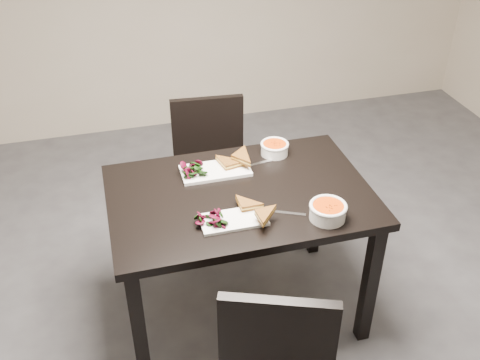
{
  "coord_description": "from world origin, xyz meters",
  "views": [
    {
      "loc": [
        -0.6,
        -1.67,
        2.22
      ],
      "look_at": [
        -0.05,
        0.34,
        0.82
      ],
      "focal_mm": 41.71,
      "sensor_mm": 36.0,
      "label": 1
    }
  ],
  "objects_px": {
    "table": "(240,210)",
    "soup_bowl_far": "(275,148)",
    "chair_near": "(277,346)",
    "plate_near": "(233,220)",
    "soup_bowl_near": "(328,210)",
    "chair_far": "(211,163)",
    "plate_far": "(215,171)"
  },
  "relations": [
    {
      "from": "table",
      "to": "chair_near",
      "type": "xyz_separation_m",
      "value": [
        -0.03,
        -0.67,
        -0.17
      ]
    },
    {
      "from": "plate_near",
      "to": "soup_bowl_far",
      "type": "bearing_deg",
      "value": 54.72
    },
    {
      "from": "plate_near",
      "to": "plate_far",
      "type": "bearing_deg",
      "value": 88.24
    },
    {
      "from": "chair_near",
      "to": "soup_bowl_near",
      "type": "distance_m",
      "value": 0.6
    },
    {
      "from": "plate_near",
      "to": "plate_far",
      "type": "relative_size",
      "value": 0.86
    },
    {
      "from": "plate_near",
      "to": "soup_bowl_near",
      "type": "bearing_deg",
      "value": -12.01
    },
    {
      "from": "plate_near",
      "to": "soup_bowl_far",
      "type": "height_order",
      "value": "soup_bowl_far"
    },
    {
      "from": "chair_near",
      "to": "soup_bowl_far",
      "type": "xyz_separation_m",
      "value": [
        0.29,
        0.95,
        0.3
      ]
    },
    {
      "from": "table",
      "to": "plate_far",
      "type": "relative_size",
      "value": 3.61
    },
    {
      "from": "table",
      "to": "soup_bowl_near",
      "type": "xyz_separation_m",
      "value": [
        0.31,
        -0.28,
        0.14
      ]
    },
    {
      "from": "plate_far",
      "to": "chair_near",
      "type": "bearing_deg",
      "value": -87.47
    },
    {
      "from": "table",
      "to": "plate_far",
      "type": "distance_m",
      "value": 0.24
    },
    {
      "from": "plate_near",
      "to": "soup_bowl_near",
      "type": "xyz_separation_m",
      "value": [
        0.39,
        -0.08,
        0.03
      ]
    },
    {
      "from": "soup_bowl_near",
      "to": "plate_far",
      "type": "distance_m",
      "value": 0.61
    },
    {
      "from": "chair_near",
      "to": "soup_bowl_near",
      "type": "relative_size",
      "value": 5.23
    },
    {
      "from": "table",
      "to": "soup_bowl_far",
      "type": "distance_m",
      "value": 0.41
    },
    {
      "from": "chair_near",
      "to": "plate_near",
      "type": "bearing_deg",
      "value": 117.25
    },
    {
      "from": "chair_near",
      "to": "chair_far",
      "type": "distance_m",
      "value": 1.37
    },
    {
      "from": "soup_bowl_near",
      "to": "plate_far",
      "type": "bearing_deg",
      "value": 128.67
    },
    {
      "from": "table",
      "to": "soup_bowl_far",
      "type": "bearing_deg",
      "value": 47.79
    },
    {
      "from": "table",
      "to": "soup_bowl_far",
      "type": "xyz_separation_m",
      "value": [
        0.26,
        0.28,
        0.14
      ]
    },
    {
      "from": "chair_far",
      "to": "soup_bowl_near",
      "type": "bearing_deg",
      "value": -68.22
    },
    {
      "from": "plate_near",
      "to": "soup_bowl_far",
      "type": "xyz_separation_m",
      "value": [
        0.34,
        0.48,
        0.03
      ]
    },
    {
      "from": "soup_bowl_near",
      "to": "soup_bowl_far",
      "type": "xyz_separation_m",
      "value": [
        -0.05,
        0.57,
        -0.0
      ]
    },
    {
      "from": "chair_near",
      "to": "plate_far",
      "type": "height_order",
      "value": "chair_near"
    },
    {
      "from": "chair_near",
      "to": "soup_bowl_near",
      "type": "bearing_deg",
      "value": 69.58
    },
    {
      "from": "chair_far",
      "to": "soup_bowl_far",
      "type": "height_order",
      "value": "chair_far"
    },
    {
      "from": "plate_far",
      "to": "soup_bowl_far",
      "type": "height_order",
      "value": "soup_bowl_far"
    },
    {
      "from": "plate_far",
      "to": "soup_bowl_far",
      "type": "distance_m",
      "value": 0.34
    },
    {
      "from": "table",
      "to": "plate_near",
      "type": "distance_m",
      "value": 0.24
    },
    {
      "from": "plate_near",
      "to": "soup_bowl_near",
      "type": "relative_size",
      "value": 1.75
    },
    {
      "from": "table",
      "to": "chair_far",
      "type": "height_order",
      "value": "chair_far"
    }
  ]
}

